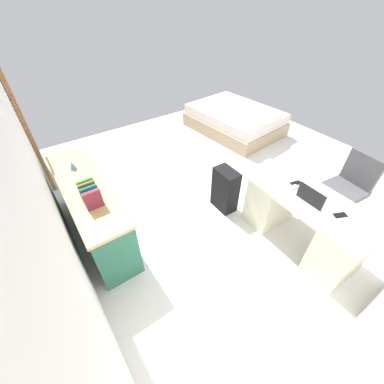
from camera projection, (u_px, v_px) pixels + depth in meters
The scene contains 14 objects.
ground_plane at pixel (223, 184), 4.06m from camera, with size 5.88×5.88×0.00m, color silver.
wall_back at pixel (29, 165), 2.16m from camera, with size 4.88×0.10×2.66m, color white.
door_wooden at pixel (23, 120), 3.56m from camera, with size 0.88×0.05×2.04m, color brown.
desk at pixel (303, 220), 2.93m from camera, with size 1.46×0.71×0.74m.
office_chair at pixel (345, 191), 3.29m from camera, with size 0.52×0.52×0.94m.
credenza at pixel (93, 210), 3.04m from camera, with size 1.80×0.48×0.80m.
bed at pixel (235, 120), 5.39m from camera, with size 2.01×1.56×0.58m.
suitcase_black at pixel (225, 190), 3.46m from camera, with size 0.36×0.22×0.65m, color black.
laptop at pixel (313, 198), 2.64m from camera, with size 0.32×0.23×0.21m.
computer_mouse at pixel (295, 187), 2.84m from camera, with size 0.06×0.10×0.03m, color white.
cell_phone_near_laptop at pixel (340, 215), 2.51m from camera, with size 0.07×0.14×0.01m, color black.
cell_phone_by_mouse at pixel (296, 183), 2.91m from camera, with size 0.07×0.14×0.01m, color black.
book_row at pixel (90, 195), 2.50m from camera, with size 0.23×0.17×0.23m.
figurine_small at pixel (73, 166), 2.99m from camera, with size 0.08×0.08×0.11m, color #4C7FBF.
Camera 1 is at (-2.29, 2.24, 2.56)m, focal length 22.96 mm.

